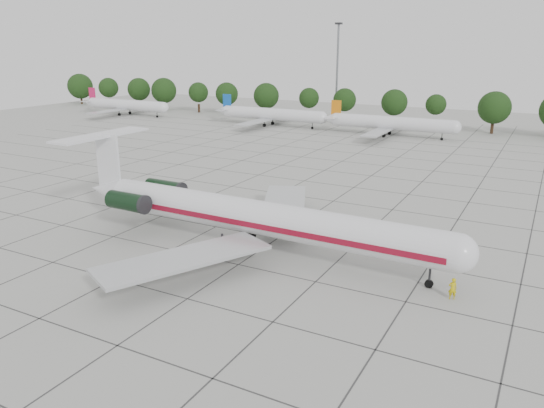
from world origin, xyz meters
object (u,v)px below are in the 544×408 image
(floodlight_mast, at_px, (337,66))
(bg_airliner_c, at_px, (391,123))
(ground_crew, at_px, (453,289))
(bg_airliner_a, at_px, (126,105))
(bg_airliner_b, at_px, (271,114))
(main_airliner, at_px, (242,214))

(floodlight_mast, bearing_deg, bg_airliner_c, -44.83)
(ground_crew, relative_size, floodlight_mast, 0.07)
(bg_airliner_a, height_order, floodlight_mast, floodlight_mast)
(bg_airliner_a, xyz_separation_m, floodlight_mast, (56.44, 22.36, 11.37))
(bg_airliner_a, xyz_separation_m, bg_airliner_b, (47.28, 1.52, 0.00))
(bg_airliner_b, bearing_deg, bg_airliner_c, -1.71)
(bg_airliner_a, bearing_deg, floodlight_mast, 21.61)
(main_airliner, height_order, bg_airliner_c, main_airliner)
(ground_crew, distance_m, floodlight_mast, 110.18)
(bg_airliner_b, height_order, bg_airliner_c, same)
(ground_crew, distance_m, bg_airliner_b, 96.50)
(bg_airliner_a, bearing_deg, main_airliner, -41.10)
(main_airliner, height_order, floodlight_mast, floodlight_mast)
(main_airliner, xyz_separation_m, ground_crew, (21.08, -1.58, -2.71))
(main_airliner, distance_m, floodlight_mast, 100.69)
(bg_airliner_c, height_order, floodlight_mast, floodlight_mast)
(ground_crew, bearing_deg, bg_airliner_a, -58.15)
(main_airliner, distance_m, bg_airliner_c, 74.60)
(bg_airliner_a, distance_m, bg_airliner_c, 78.35)
(main_airliner, height_order, bg_airliner_a, main_airliner)
(ground_crew, xyz_separation_m, bg_airliner_c, (-27.28, 75.92, 1.97))
(ground_crew, height_order, bg_airliner_c, bg_airliner_c)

